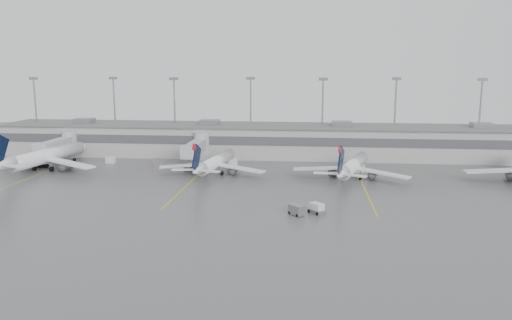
# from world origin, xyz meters

# --- Properties ---
(ground) EXTENTS (260.00, 260.00, 0.00)m
(ground) POSITION_xyz_m (0.00, 0.00, 0.00)
(ground) COLOR #4C4C4F
(ground) RESTS_ON ground
(terminal) EXTENTS (152.00, 17.00, 9.45)m
(terminal) POSITION_xyz_m (-0.01, 57.98, 4.17)
(terminal) COLOR #A2A29E
(terminal) RESTS_ON ground
(light_masts) EXTENTS (142.40, 8.00, 20.60)m
(light_masts) POSITION_xyz_m (0.00, 63.75, 12.03)
(light_masts) COLOR gray
(light_masts) RESTS_ON ground
(jet_bridge_left) EXTENTS (4.00, 17.20, 7.00)m
(jet_bridge_left) POSITION_xyz_m (-55.50, 45.72, 3.87)
(jet_bridge_left) COLOR #9EA1A3
(jet_bridge_left) RESTS_ON ground
(jet_bridge_right) EXTENTS (4.00, 17.20, 7.00)m
(jet_bridge_right) POSITION_xyz_m (-20.50, 45.72, 3.87)
(jet_bridge_right) COLOR #9EA1A3
(jet_bridge_right) RESTS_ON ground
(stand_markings) EXTENTS (105.25, 40.00, 0.01)m
(stand_markings) POSITION_xyz_m (-0.00, 24.00, 0.01)
(stand_markings) COLOR yellow
(stand_markings) RESTS_ON ground
(jet_far_left) EXTENTS (29.00, 32.73, 10.63)m
(jet_far_left) POSITION_xyz_m (-53.17, 32.52, 3.30)
(jet_far_left) COLOR white
(jet_far_left) RESTS_ON ground
(jet_mid_left) EXTENTS (23.77, 26.81, 8.70)m
(jet_mid_left) POSITION_xyz_m (-13.89, 32.56, 2.70)
(jet_mid_left) COLOR white
(jet_mid_left) RESTS_ON ground
(jet_mid_right) EXTENTS (23.60, 26.83, 8.90)m
(jet_mid_right) POSITION_xyz_m (15.72, 31.46, 2.77)
(jet_mid_right) COLOR white
(jet_mid_right) RESTS_ON ground
(baggage_tug) EXTENTS (2.97, 3.03, 1.70)m
(baggage_tug) POSITION_xyz_m (7.99, 4.89, 0.66)
(baggage_tug) COLOR silver
(baggage_tug) RESTS_ON ground
(baggage_cart) EXTENTS (2.83, 2.89, 1.66)m
(baggage_cart) POSITION_xyz_m (4.79, 3.69, 0.86)
(baggage_cart) COLOR slate
(baggage_cart) RESTS_ON ground
(gse_uld_a) EXTENTS (2.20, 1.50, 1.53)m
(gse_uld_a) POSITION_xyz_m (-41.84, 43.03, 0.77)
(gse_uld_a) COLOR silver
(gse_uld_a) RESTS_ON ground
(gse_uld_b) EXTENTS (2.62, 2.16, 1.59)m
(gse_uld_b) POSITION_xyz_m (-11.67, 43.55, 0.80)
(gse_uld_b) COLOR silver
(gse_uld_b) RESTS_ON ground
(gse_uld_c) EXTENTS (2.61, 2.00, 1.67)m
(gse_uld_c) POSITION_xyz_m (17.91, 38.57, 0.83)
(gse_uld_c) COLOR silver
(gse_uld_c) RESTS_ON ground
(gse_loader) EXTENTS (2.55, 3.23, 1.76)m
(gse_loader) POSITION_xyz_m (-29.22, 40.32, 0.88)
(gse_loader) COLOR slate
(gse_loader) RESTS_ON ground
(cone_a) EXTENTS (0.38, 0.38, 0.60)m
(cone_a) POSITION_xyz_m (-53.37, 35.68, 0.30)
(cone_a) COLOR #F55E05
(cone_a) RESTS_ON ground
(cone_b) EXTENTS (0.38, 0.38, 0.60)m
(cone_b) POSITION_xyz_m (-27.11, 30.75, 0.30)
(cone_b) COLOR #F55E05
(cone_b) RESTS_ON ground
(cone_c) EXTENTS (0.42, 0.42, 0.67)m
(cone_c) POSITION_xyz_m (15.00, 33.16, 0.34)
(cone_c) COLOR #F55E05
(cone_c) RESTS_ON ground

